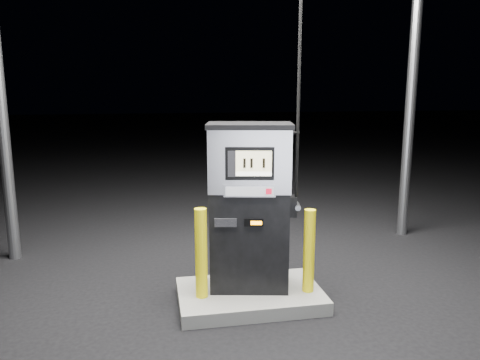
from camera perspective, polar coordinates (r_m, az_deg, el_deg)
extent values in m
plane|color=black|center=(5.47, 1.20, -14.64)|extent=(80.00, 80.00, 0.00)
cube|color=slate|center=(5.44, 1.20, -13.93)|extent=(1.60, 1.00, 0.15)
cylinder|color=gray|center=(7.10, -27.23, 8.90)|extent=(0.16, 0.16, 4.50)
cylinder|color=gray|center=(7.92, 20.13, 9.56)|extent=(0.16, 0.16, 4.50)
cube|color=black|center=(5.29, 1.13, -7.20)|extent=(0.94, 0.66, 1.13)
cube|color=silver|center=(5.08, 1.17, 2.53)|extent=(0.96, 0.68, 0.68)
cube|color=black|center=(5.04, 1.18, 6.65)|extent=(1.00, 0.72, 0.05)
cube|color=black|center=(4.82, 1.19, 2.00)|extent=(0.50, 0.13, 0.34)
cube|color=beige|center=(4.80, 1.68, 2.29)|extent=(0.36, 0.08, 0.22)
cube|color=white|center=(4.82, 1.67, 0.75)|extent=(0.36, 0.08, 0.05)
cube|color=silver|center=(4.87, 1.18, -1.36)|extent=(0.54, 0.13, 0.13)
cube|color=#93959A|center=(4.86, 1.18, -1.39)|extent=(0.49, 0.10, 0.09)
cube|color=red|center=(4.86, 3.52, -1.40)|extent=(0.06, 0.02, 0.06)
cube|color=black|center=(4.96, 1.69, -5.22)|extent=(0.20, 0.06, 0.08)
cube|color=orange|center=(4.95, 2.00, -5.26)|extent=(0.12, 0.03, 0.04)
cube|color=black|center=(4.97, -1.77, -5.22)|extent=(0.23, 0.07, 0.09)
cube|color=black|center=(5.21, 6.38, -3.16)|extent=(0.12, 0.18, 0.23)
cylinder|color=gray|center=(5.21, 6.97, -3.16)|extent=(0.10, 0.21, 0.06)
cylinder|color=black|center=(5.01, 7.24, 13.68)|extent=(0.04, 0.04, 2.80)
cylinder|color=#FFEB0E|center=(5.08, -4.76, -8.90)|extent=(0.14, 0.14, 0.99)
cylinder|color=#FFEB0E|center=(5.26, 8.41, -8.55)|extent=(0.16, 0.16, 0.94)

